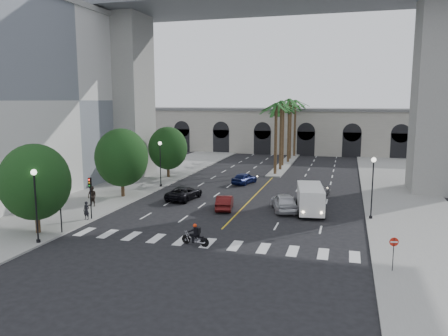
# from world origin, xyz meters

# --- Properties ---
(ground) EXTENTS (140.00, 140.00, 0.00)m
(ground) POSITION_xyz_m (0.00, 0.00, 0.00)
(ground) COLOR black
(ground) RESTS_ON ground
(sidewalk_left) EXTENTS (8.00, 100.00, 0.15)m
(sidewalk_left) POSITION_xyz_m (-15.00, 15.00, 0.07)
(sidewalk_left) COLOR gray
(sidewalk_left) RESTS_ON ground
(sidewalk_right) EXTENTS (8.00, 100.00, 0.15)m
(sidewalk_right) POSITION_xyz_m (15.00, 15.00, 0.07)
(sidewalk_right) COLOR gray
(sidewalk_right) RESTS_ON ground
(median) EXTENTS (2.00, 24.00, 0.20)m
(median) POSITION_xyz_m (0.00, 38.00, 0.10)
(median) COLOR gray
(median) RESTS_ON ground
(building_left) EXTENTS (16.50, 32.50, 20.60)m
(building_left) POSITION_xyz_m (-27.00, 12.00, 10.31)
(building_left) COLOR silver
(building_left) RESTS_ON ground
(pier_building) EXTENTS (71.00, 10.50, 8.50)m
(pier_building) POSITION_xyz_m (0.00, 55.00, 4.27)
(pier_building) COLOR #BAB3A7
(pier_building) RESTS_ON ground
(bridge) EXTENTS (75.00, 13.00, 26.00)m
(bridge) POSITION_xyz_m (3.42, 22.00, 18.51)
(bridge) COLOR gray
(bridge) RESTS_ON ground
(palm_a) EXTENTS (3.20, 3.20, 10.30)m
(palm_a) POSITION_xyz_m (0.00, 28.00, 9.10)
(palm_a) COLOR #47331E
(palm_a) RESTS_ON ground
(palm_b) EXTENTS (3.20, 3.20, 10.60)m
(palm_b) POSITION_xyz_m (0.10, 32.00, 9.37)
(palm_b) COLOR #47331E
(palm_b) RESTS_ON ground
(palm_c) EXTENTS (3.20, 3.20, 10.10)m
(palm_c) POSITION_xyz_m (-0.20, 36.00, 8.91)
(palm_c) COLOR #47331E
(palm_c) RESTS_ON ground
(palm_d) EXTENTS (3.20, 3.20, 10.90)m
(palm_d) POSITION_xyz_m (0.15, 40.00, 9.65)
(palm_d) COLOR #47331E
(palm_d) RESTS_ON ground
(palm_e) EXTENTS (3.20, 3.20, 10.40)m
(palm_e) POSITION_xyz_m (-0.10, 44.00, 9.19)
(palm_e) COLOR #47331E
(palm_e) RESTS_ON ground
(palm_f) EXTENTS (3.20, 3.20, 10.70)m
(palm_f) POSITION_xyz_m (0.20, 48.00, 9.46)
(palm_f) COLOR #47331E
(palm_f) RESTS_ON ground
(street_tree_near) EXTENTS (5.20, 5.20, 6.89)m
(street_tree_near) POSITION_xyz_m (-13.00, -3.00, 4.02)
(street_tree_near) COLOR #382616
(street_tree_near) RESTS_ON ground
(street_tree_mid) EXTENTS (5.44, 5.44, 7.21)m
(street_tree_mid) POSITION_xyz_m (-13.00, 10.00, 4.21)
(street_tree_mid) COLOR #382616
(street_tree_mid) RESTS_ON ground
(street_tree_far) EXTENTS (5.04, 5.04, 6.68)m
(street_tree_far) POSITION_xyz_m (-13.00, 22.00, 3.90)
(street_tree_far) COLOR #382616
(street_tree_far) RESTS_ON ground
(lamp_post_left_near) EXTENTS (0.40, 0.40, 5.35)m
(lamp_post_left_near) POSITION_xyz_m (-11.40, -5.00, 3.22)
(lamp_post_left_near) COLOR black
(lamp_post_left_near) RESTS_ON ground
(lamp_post_left_far) EXTENTS (0.40, 0.40, 5.35)m
(lamp_post_left_far) POSITION_xyz_m (-11.40, 16.00, 3.22)
(lamp_post_left_far) COLOR black
(lamp_post_left_far) RESTS_ON ground
(lamp_post_right) EXTENTS (0.40, 0.40, 5.35)m
(lamp_post_right) POSITION_xyz_m (11.40, 8.00, 3.22)
(lamp_post_right) COLOR black
(lamp_post_right) RESTS_ON ground
(traffic_signal_near) EXTENTS (0.25, 0.18, 3.65)m
(traffic_signal_near) POSITION_xyz_m (-11.30, -2.50, 2.51)
(traffic_signal_near) COLOR black
(traffic_signal_near) RESTS_ON ground
(traffic_signal_far) EXTENTS (0.25, 0.18, 3.65)m
(traffic_signal_far) POSITION_xyz_m (-11.30, 1.50, 2.51)
(traffic_signal_far) COLOR black
(traffic_signal_far) RESTS_ON ground
(motorcycle_rider) EXTENTS (2.14, 0.67, 1.56)m
(motorcycle_rider) POSITION_xyz_m (-0.65, -2.17, 0.70)
(motorcycle_rider) COLOR black
(motorcycle_rider) RESTS_ON ground
(car_a) EXTENTS (3.33, 5.21, 1.65)m
(car_a) POSITION_xyz_m (3.89, 9.11, 0.83)
(car_a) COLOR silver
(car_a) RESTS_ON ground
(car_b) EXTENTS (2.18, 4.27, 1.34)m
(car_b) POSITION_xyz_m (-1.50, 8.19, 0.67)
(car_b) COLOR #450E0D
(car_b) RESTS_ON ground
(car_c) EXTENTS (2.82, 5.11, 1.36)m
(car_c) POSITION_xyz_m (-6.56, 10.98, 0.68)
(car_c) COLOR black
(car_c) RESTS_ON ground
(car_d) EXTENTS (2.96, 5.07, 1.38)m
(car_d) POSITION_xyz_m (6.29, 15.59, 0.69)
(car_d) COLOR slate
(car_d) RESTS_ON ground
(car_e) EXTENTS (2.73, 4.37, 1.39)m
(car_e) POSITION_xyz_m (-2.57, 20.79, 0.69)
(car_e) COLOR #10194B
(car_e) RESTS_ON ground
(cargo_van) EXTENTS (2.99, 5.98, 2.44)m
(cargo_van) POSITION_xyz_m (6.25, 8.94, 1.36)
(cargo_van) COLOR silver
(cargo_van) RESTS_ON ground
(pedestrian_a) EXTENTS (0.58, 0.40, 1.54)m
(pedestrian_a) POSITION_xyz_m (-11.50, 1.11, 0.92)
(pedestrian_a) COLOR black
(pedestrian_a) RESTS_ON sidewalk_left
(pedestrian_b) EXTENTS (1.07, 0.90, 1.94)m
(pedestrian_b) POSITION_xyz_m (-13.63, 5.30, 1.12)
(pedestrian_b) COLOR black
(pedestrian_b) RESTS_ON sidewalk_left
(do_not_enter_sign) EXTENTS (0.53, 0.13, 2.18)m
(do_not_enter_sign) POSITION_xyz_m (12.08, -3.72, 1.58)
(do_not_enter_sign) COLOR black
(do_not_enter_sign) RESTS_ON ground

